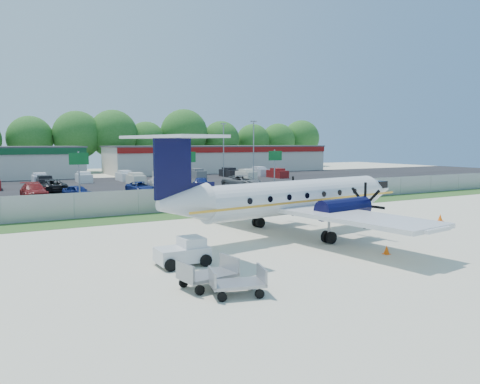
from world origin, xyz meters
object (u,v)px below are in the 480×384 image
baggage_cart_near (208,274)px  pushback_tug (184,252)px  baggage_cart_far (237,283)px  aircraft (292,197)px

baggage_cart_near → pushback_tug: bearing=82.3°
pushback_tug → baggage_cart_near: bearing=-97.7°
baggage_cart_near → baggage_cart_far: (0.56, -1.43, -0.04)m
pushback_tug → baggage_cart_near: pushback_tug is taller
pushback_tug → aircraft: bearing=22.6°
aircraft → baggage_cart_near: size_ratio=8.51×
aircraft → pushback_tug: aircraft is taller
baggage_cart_far → pushback_tug: bearing=90.7°
aircraft → baggage_cart_near: 12.01m
aircraft → baggage_cart_far: (-8.73, -8.81, -1.88)m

